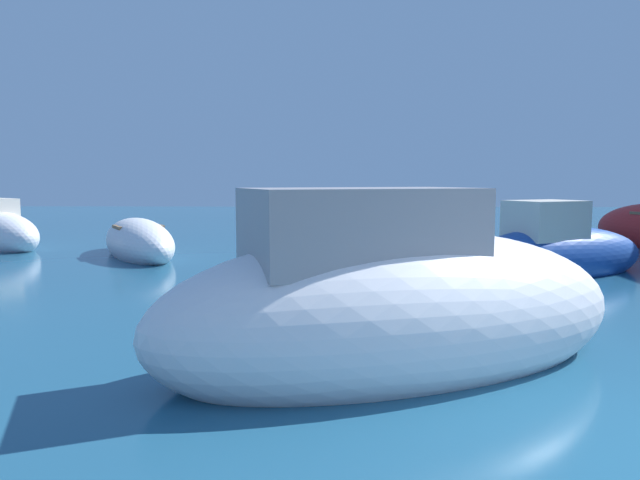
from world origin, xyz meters
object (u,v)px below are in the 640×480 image
(moored_boat_4, at_px, (394,310))
(moored_boat_5, at_px, (349,233))
(moored_boat_2, at_px, (139,243))
(moored_boat_0, at_px, (555,253))

(moored_boat_4, distance_m, moored_boat_5, 12.19)
(moored_boat_2, xyz_separation_m, moored_boat_4, (5.85, -8.99, 0.26))
(moored_boat_2, xyz_separation_m, moored_boat_5, (5.64, 3.19, -0.02))
(moored_boat_0, relative_size, moored_boat_5, 1.08)
(moored_boat_2, height_order, moored_boat_4, moored_boat_4)
(moored_boat_2, bearing_deg, moored_boat_5, -92.02)
(moored_boat_4, bearing_deg, moored_boat_2, 100.33)
(moored_boat_0, bearing_deg, moored_boat_5, 99.10)
(moored_boat_0, xyz_separation_m, moored_boat_4, (-4.03, -6.21, 0.16))
(moored_boat_2, bearing_deg, moored_boat_4, -178.43)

